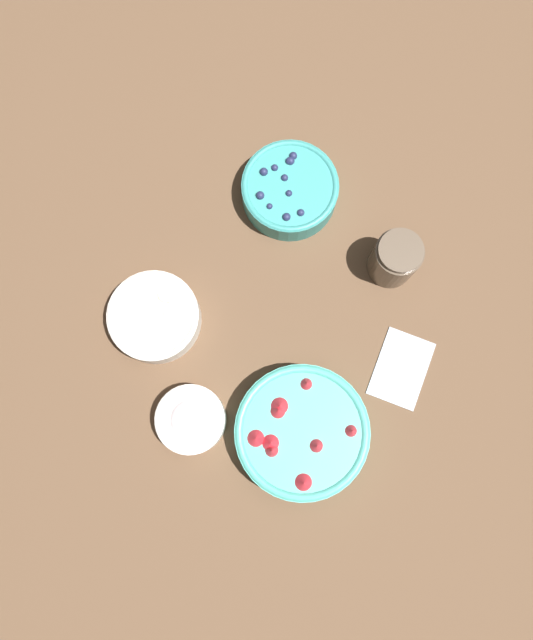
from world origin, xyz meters
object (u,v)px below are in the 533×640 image
(bowl_strawberries, at_px, (301,432))
(jar_chocolate, at_px, (395,259))
(bowl_blueberries, at_px, (290,190))
(bowl_bananas, at_px, (155,317))
(bowl_cream, at_px, (191,420))

(bowl_strawberries, relative_size, jar_chocolate, 2.14)
(bowl_blueberries, bearing_deg, jar_chocolate, -90.46)
(bowl_bananas, xyz_separation_m, bowl_cream, (-0.11, -0.16, -0.00))
(bowl_strawberries, xyz_separation_m, bowl_cream, (-0.09, 0.17, -0.01))
(bowl_strawberries, relative_size, bowl_cream, 1.90)
(bowl_strawberries, height_order, jar_chocolate, jar_chocolate)
(bowl_strawberries, distance_m, bowl_blueberries, 0.44)
(bowl_cream, relative_size, jar_chocolate, 1.13)
(bowl_blueberries, height_order, bowl_bananas, bowl_blueberries)
(bowl_bananas, bearing_deg, bowl_blueberries, -9.58)
(bowl_strawberries, bearing_deg, jar_chocolate, 6.83)
(bowl_strawberries, xyz_separation_m, bowl_bananas, (0.01, 0.33, -0.01))
(bowl_strawberries, height_order, bowl_cream, bowl_strawberries)
(bowl_blueberries, distance_m, bowl_cream, 0.46)
(bowl_strawberries, height_order, bowl_bananas, bowl_strawberries)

